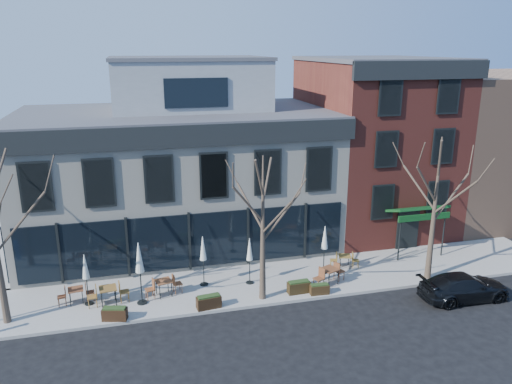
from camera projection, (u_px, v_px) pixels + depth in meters
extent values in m
plane|color=black|center=(191.00, 273.00, 27.09)|extent=(120.00, 120.00, 0.00)
cube|color=gray|center=(258.00, 283.00, 25.84)|extent=(33.50, 4.70, 0.15)
cube|color=beige|center=(178.00, 179.00, 30.60)|extent=(18.00, 10.00, 8.00)
cube|color=#47474C|center=(175.00, 113.00, 29.46)|extent=(18.30, 10.30, 0.30)
cube|color=black|center=(185.00, 136.00, 24.84)|extent=(18.30, 0.25, 1.10)
cube|color=black|center=(9.00, 127.00, 27.43)|extent=(0.25, 10.30, 1.10)
cube|color=black|center=(189.00, 241.00, 26.49)|extent=(17.20, 0.12, 3.00)
cube|color=black|center=(20.00, 230.00, 28.12)|extent=(0.12, 7.50, 3.00)
cube|color=gray|center=(189.00, 85.00, 30.19)|extent=(9.00, 6.50, 3.00)
cube|color=maroon|center=(373.00, 145.00, 33.26)|extent=(8.00, 10.00, 11.00)
cube|color=#47474C|center=(379.00, 59.00, 31.70)|extent=(8.20, 10.20, 0.25)
cube|color=black|center=(423.00, 70.00, 27.06)|extent=(8.20, 0.25, 1.00)
cube|color=#0D3A14|center=(417.00, 209.00, 28.56)|extent=(3.20, 1.66, 0.67)
cube|color=black|center=(407.00, 231.00, 29.77)|extent=(1.40, 0.10, 2.50)
cube|color=#8C664C|center=(490.00, 143.00, 36.71)|extent=(12.00, 12.00, 10.00)
cylinder|color=#382B21|center=(21.00, 222.00, 21.20)|extent=(2.23, 0.50, 2.48)
cone|color=#382B21|center=(263.00, 230.00, 23.14)|extent=(0.34, 0.34, 7.04)
cylinder|color=#382B21|center=(281.00, 217.00, 23.37)|extent=(2.00, 0.46, 2.21)
cylinder|color=#382B21|center=(250.00, 206.00, 23.58)|extent=(0.93, 1.84, 1.91)
cylinder|color=#382B21|center=(248.00, 205.00, 22.32)|extent=(1.61, 0.68, 1.97)
cylinder|color=#382B21|center=(276.00, 218.00, 22.20)|extent=(0.93, 1.83, 2.03)
cone|color=#382B21|center=(434.00, 210.00, 25.21)|extent=(0.34, 0.34, 7.48)
cylinder|color=#382B21|center=(451.00, 197.00, 25.46)|extent=(2.12, 0.48, 2.35)
cylinder|color=#382B21|center=(419.00, 187.00, 25.68)|extent=(0.98, 1.94, 2.03)
cylinder|color=#382B21|center=(426.00, 185.00, 24.34)|extent=(1.71, 0.71, 2.09)
cylinder|color=#382B21|center=(455.00, 198.00, 24.21)|extent=(0.98, 1.94, 2.16)
imported|color=black|center=(464.00, 287.00, 24.15)|extent=(4.49, 1.88, 1.29)
cube|color=brown|center=(75.00, 289.00, 23.47)|extent=(0.76, 0.76, 0.04)
cylinder|color=black|center=(70.00, 300.00, 23.23)|extent=(0.04, 0.04, 0.70)
cylinder|color=black|center=(83.00, 298.00, 23.42)|extent=(0.04, 0.04, 0.70)
cylinder|color=black|center=(70.00, 295.00, 23.72)|extent=(0.04, 0.04, 0.70)
cylinder|color=black|center=(82.00, 293.00, 23.91)|extent=(0.04, 0.04, 0.70)
cube|color=brown|center=(108.00, 288.00, 23.34)|extent=(0.86, 0.86, 0.04)
cylinder|color=black|center=(102.00, 300.00, 23.07)|extent=(0.04, 0.04, 0.81)
cylinder|color=black|center=(116.00, 298.00, 23.28)|extent=(0.04, 0.04, 0.81)
cylinder|color=black|center=(101.00, 294.00, 23.63)|extent=(0.04, 0.04, 0.81)
cylinder|color=black|center=(115.00, 292.00, 23.84)|extent=(0.04, 0.04, 0.81)
cube|color=brown|center=(164.00, 281.00, 24.15)|extent=(0.89, 0.89, 0.04)
cylinder|color=black|center=(160.00, 292.00, 23.88)|extent=(0.04, 0.04, 0.76)
cylinder|color=black|center=(172.00, 290.00, 24.14)|extent=(0.04, 0.04, 0.76)
cylinder|color=black|center=(156.00, 287.00, 24.39)|extent=(0.04, 0.04, 0.76)
cylinder|color=black|center=(168.00, 285.00, 24.65)|extent=(0.04, 0.04, 0.76)
cube|color=brown|center=(329.00, 269.00, 25.32)|extent=(1.03, 1.03, 0.04)
cylinder|color=black|center=(329.00, 280.00, 25.02)|extent=(0.04, 0.04, 0.81)
cylinder|color=black|center=(338.00, 277.00, 25.38)|extent=(0.04, 0.04, 0.81)
cylinder|color=black|center=(320.00, 276.00, 25.50)|extent=(0.04, 0.04, 0.81)
cylinder|color=black|center=(329.00, 273.00, 25.86)|extent=(0.04, 0.04, 0.81)
cube|color=brown|center=(345.00, 256.00, 27.27)|extent=(0.80, 0.80, 0.04)
cylinder|color=black|center=(340.00, 264.00, 27.13)|extent=(0.04, 0.04, 0.67)
cylinder|color=black|center=(350.00, 264.00, 27.11)|extent=(0.04, 0.04, 0.67)
cylinder|color=black|center=(339.00, 260.00, 27.62)|extent=(0.04, 0.04, 0.67)
cylinder|color=black|center=(348.00, 260.00, 27.61)|extent=(0.04, 0.04, 0.67)
cylinder|color=black|center=(89.00, 303.00, 23.55)|extent=(0.41, 0.41, 0.06)
cylinder|color=black|center=(87.00, 285.00, 23.27)|extent=(0.05, 0.05, 2.03)
cone|color=#B9BFB2|center=(85.00, 266.00, 23.01)|extent=(0.33, 0.33, 1.20)
cylinder|color=black|center=(142.00, 302.00, 23.63)|extent=(0.49, 0.49, 0.07)
cylinder|color=black|center=(141.00, 279.00, 23.29)|extent=(0.06, 0.06, 2.46)
cone|color=beige|center=(139.00, 257.00, 22.98)|extent=(0.40, 0.40, 1.45)
cylinder|color=black|center=(204.00, 284.00, 25.44)|extent=(0.42, 0.42, 0.06)
cylinder|color=black|center=(203.00, 266.00, 25.15)|extent=(0.05, 0.05, 2.11)
cone|color=beige|center=(203.00, 248.00, 24.88)|extent=(0.35, 0.35, 1.25)
cylinder|color=black|center=(250.00, 283.00, 25.63)|extent=(0.39, 0.39, 0.05)
cylinder|color=black|center=(250.00, 265.00, 25.36)|extent=(0.04, 0.04, 1.97)
cone|color=silver|center=(250.00, 249.00, 25.10)|extent=(0.32, 0.32, 1.16)
cylinder|color=black|center=(323.00, 272.00, 26.80)|extent=(0.43, 0.43, 0.06)
cylinder|color=black|center=(324.00, 254.00, 26.50)|extent=(0.05, 0.05, 2.13)
cone|color=silver|center=(325.00, 237.00, 26.23)|extent=(0.35, 0.35, 1.26)
cube|color=black|center=(115.00, 314.00, 22.14)|extent=(1.16, 0.69, 0.54)
cube|color=#1E3314|center=(114.00, 308.00, 22.06)|extent=(1.03, 0.58, 0.09)
cube|color=black|center=(209.00, 302.00, 23.14)|extent=(1.18, 0.59, 0.57)
cube|color=#1E3314|center=(209.00, 296.00, 23.05)|extent=(1.06, 0.48, 0.09)
cube|color=black|center=(299.00, 287.00, 24.57)|extent=(1.14, 0.49, 0.56)
cube|color=#1E3314|center=(299.00, 282.00, 24.48)|extent=(1.03, 0.40, 0.09)
cube|color=#312110|center=(319.00, 289.00, 24.45)|extent=(0.97, 0.43, 0.47)
cube|color=#1E3314|center=(320.00, 285.00, 24.38)|extent=(0.87, 0.35, 0.08)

